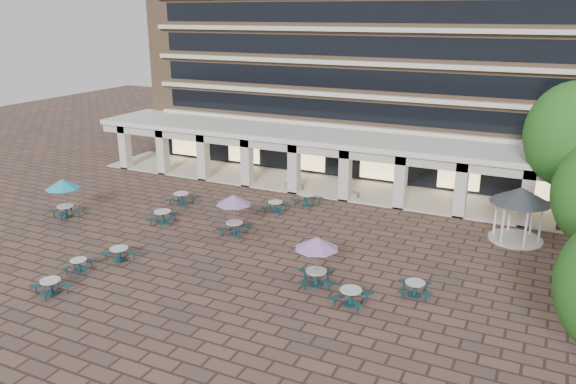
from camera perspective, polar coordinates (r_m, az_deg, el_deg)
name	(u,v)px	position (r m, az deg, el deg)	size (l,w,h in m)	color
ground	(237,256)	(33.19, -5.18, -6.46)	(120.00, 120.00, 0.00)	brown
apartment_building	(376,23)	(53.70, 8.97, 16.56)	(40.00, 15.50, 25.20)	#8B6B4E
retail_arcade	(331,152)	(44.88, 4.38, 4.11)	(42.00, 6.60, 4.40)	white
picnic_table_0	(119,253)	(33.68, -16.76, -5.95)	(2.05, 2.05, 0.78)	#163D42
picnic_table_1	(79,264)	(33.13, -20.48, -6.87)	(1.85, 1.85, 0.67)	#163D42
picnic_table_2	(351,295)	(27.87, 6.38, -10.39)	(1.91, 1.91, 0.81)	#163D42
picnic_table_4	(63,186)	(41.27, -21.92, 0.61)	(2.35, 2.35, 2.72)	#163D42
picnic_table_5	(51,285)	(31.08, -22.95, -8.74)	(2.04, 2.04, 0.76)	#163D42
picnic_table_6	(234,201)	(35.50, -5.55, -0.94)	(2.28, 2.28, 2.63)	#163D42
picnic_table_7	(415,287)	(29.21, 12.76, -9.44)	(1.93, 1.93, 0.75)	#163D42
picnic_table_8	(181,197)	(42.29, -10.78, -0.55)	(2.08, 2.08, 0.84)	#163D42
picnic_table_9	(163,216)	(38.74, -12.61, -2.38)	(2.32, 2.32, 0.86)	#163D42
picnic_table_11	(317,245)	(28.79, 2.94, -5.38)	(2.32, 2.32, 2.68)	#163D42
picnic_table_12	(275,206)	(39.89, -1.29, -1.41)	(1.91, 1.91, 0.78)	#163D42
picnic_table_13	(307,199)	(41.27, 1.95, -0.67)	(2.15, 2.15, 0.87)	#163D42
gazebo	(520,201)	(37.13, 22.51, -0.88)	(3.66, 3.66, 3.40)	beige
tree_east_c	(573,135)	(38.95, 27.00, 5.14)	(5.83, 5.83, 9.71)	#402719
planter_left	(294,185)	(44.76, 0.62, 0.71)	(1.50, 0.72, 1.16)	gray
planter_right	(349,192)	(43.07, 6.21, 0.04)	(1.50, 0.72, 1.28)	gray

